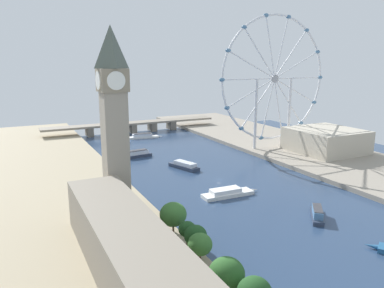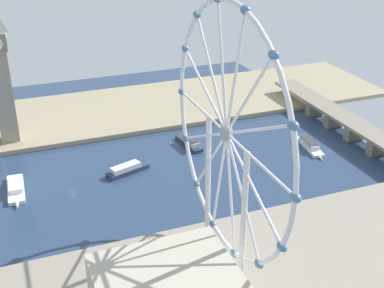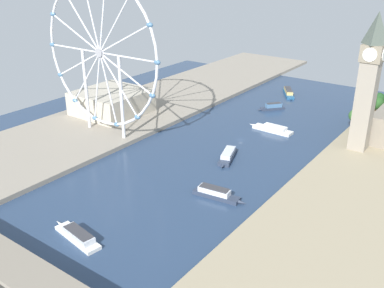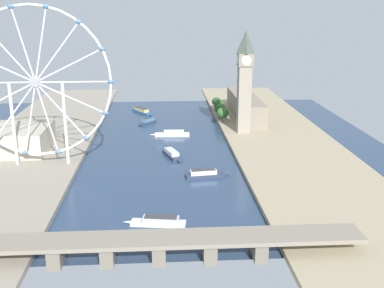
{
  "view_description": "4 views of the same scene",
  "coord_description": "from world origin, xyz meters",
  "px_view_note": "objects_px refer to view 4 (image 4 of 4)",
  "views": [
    {
      "loc": [
        -119.73,
        -201.16,
        75.38
      ],
      "look_at": [
        -12.28,
        14.82,
        21.86
      ],
      "focal_mm": 35.13,
      "sensor_mm": 36.0,
      "label": 1
    },
    {
      "loc": [
        249.44,
        -27.28,
        144.93
      ],
      "look_at": [
        3.1,
        67.91,
        17.88
      ],
      "focal_mm": 48.68,
      "sensor_mm": 36.0,
      "label": 2
    },
    {
      "loc": [
        -141.72,
        253.97,
        120.62
      ],
      "look_at": [
        4.27,
        53.27,
        14.01
      ],
      "focal_mm": 40.79,
      "sensor_mm": 36.0,
      "label": 3
    },
    {
      "loc": [
        -2.58,
        375.25,
        110.59
      ],
      "look_at": [
        -23.21,
        58.16,
        17.44
      ],
      "focal_mm": 44.04,
      "sensor_mm": 36.0,
      "label": 4
    }
  ],
  "objects_px": {
    "tour_boat_4": "(142,111)",
    "river_bridge": "(159,244)",
    "parliament_block": "(245,106)",
    "tour_boat_0": "(159,221)",
    "clock_tower": "(245,80)",
    "tour_boat_5": "(172,134)",
    "ferris_wheel": "(36,84)",
    "tour_boat_2": "(148,121)",
    "riverside_hall": "(15,139)",
    "tour_boat_1": "(205,174)",
    "tour_boat_3": "(172,154)"
  },
  "relations": [
    {
      "from": "riverside_hall",
      "to": "tour_boat_0",
      "type": "xyz_separation_m",
      "value": [
        -110.7,
        131.02,
        -10.11
      ]
    },
    {
      "from": "riverside_hall",
      "to": "tour_boat_4",
      "type": "relative_size",
      "value": 1.56
    },
    {
      "from": "clock_tower",
      "to": "tour_boat_5",
      "type": "height_order",
      "value": "clock_tower"
    },
    {
      "from": "parliament_block",
      "to": "tour_boat_2",
      "type": "relative_size",
      "value": 5.44
    },
    {
      "from": "tour_boat_1",
      "to": "tour_boat_2",
      "type": "xyz_separation_m",
      "value": [
        42.39,
        -153.47,
        -0.03
      ]
    },
    {
      "from": "tour_boat_5",
      "to": "tour_boat_2",
      "type": "bearing_deg",
      "value": -61.42
    },
    {
      "from": "ferris_wheel",
      "to": "tour_boat_0",
      "type": "relative_size",
      "value": 3.22
    },
    {
      "from": "river_bridge",
      "to": "tour_boat_1",
      "type": "height_order",
      "value": "river_bridge"
    },
    {
      "from": "tour_boat_1",
      "to": "tour_boat_4",
      "type": "relative_size",
      "value": 0.94
    },
    {
      "from": "tour_boat_0",
      "to": "river_bridge",
      "type": "bearing_deg",
      "value": 99.15
    },
    {
      "from": "clock_tower",
      "to": "parliament_block",
      "type": "distance_m",
      "value": 75.49
    },
    {
      "from": "river_bridge",
      "to": "tour_boat_5",
      "type": "xyz_separation_m",
      "value": [
        -11.28,
        -212.74,
        -5.97
      ]
    },
    {
      "from": "clock_tower",
      "to": "ferris_wheel",
      "type": "relative_size",
      "value": 0.81
    },
    {
      "from": "river_bridge",
      "to": "tour_boat_4",
      "type": "bearing_deg",
      "value": -86.47
    },
    {
      "from": "tour_boat_3",
      "to": "tour_boat_5",
      "type": "xyz_separation_m",
      "value": [
        -1.6,
        -61.86,
        -0.32
      ]
    },
    {
      "from": "ferris_wheel",
      "to": "tour_boat_5",
      "type": "relative_size",
      "value": 3.07
    },
    {
      "from": "tour_boat_1",
      "to": "tour_boat_2",
      "type": "relative_size",
      "value": 1.48
    },
    {
      "from": "tour_boat_0",
      "to": "tour_boat_1",
      "type": "height_order",
      "value": "tour_boat_1"
    },
    {
      "from": "riverside_hall",
      "to": "tour_boat_5",
      "type": "xyz_separation_m",
      "value": [
        -122.19,
        -46.64,
        -10.31
      ]
    },
    {
      "from": "parliament_block",
      "to": "tour_boat_0",
      "type": "distance_m",
      "value": 256.68
    },
    {
      "from": "ferris_wheel",
      "to": "tour_boat_2",
      "type": "height_order",
      "value": "ferris_wheel"
    },
    {
      "from": "river_bridge",
      "to": "tour_boat_3",
      "type": "bearing_deg",
      "value": -93.67
    },
    {
      "from": "parliament_block",
      "to": "tour_boat_3",
      "type": "height_order",
      "value": "parliament_block"
    },
    {
      "from": "tour_boat_5",
      "to": "tour_boat_4",
      "type": "bearing_deg",
      "value": -70.28
    },
    {
      "from": "tour_boat_4",
      "to": "river_bridge",
      "type": "bearing_deg",
      "value": -28.48
    },
    {
      "from": "river_bridge",
      "to": "tour_boat_4",
      "type": "height_order",
      "value": "river_bridge"
    },
    {
      "from": "tour_boat_0",
      "to": "clock_tower",
      "type": "bearing_deg",
      "value": -104.16
    },
    {
      "from": "clock_tower",
      "to": "ferris_wheel",
      "type": "distance_m",
      "value": 175.97
    },
    {
      "from": "river_bridge",
      "to": "tour_boat_3",
      "type": "height_order",
      "value": "river_bridge"
    },
    {
      "from": "parliament_block",
      "to": "river_bridge",
      "type": "bearing_deg",
      "value": 72.38
    },
    {
      "from": "tour_boat_2",
      "to": "tour_boat_3",
      "type": "bearing_deg",
      "value": 50.99
    },
    {
      "from": "river_bridge",
      "to": "tour_boat_5",
      "type": "relative_size",
      "value": 5.2
    },
    {
      "from": "riverside_hall",
      "to": "tour_boat_5",
      "type": "height_order",
      "value": "riverside_hall"
    },
    {
      "from": "ferris_wheel",
      "to": "tour_boat_2",
      "type": "distance_m",
      "value": 155.89
    },
    {
      "from": "tour_boat_5",
      "to": "ferris_wheel",
      "type": "bearing_deg",
      "value": 42.45
    },
    {
      "from": "parliament_block",
      "to": "tour_boat_0",
      "type": "height_order",
      "value": "parliament_block"
    },
    {
      "from": "riverside_hall",
      "to": "tour_boat_1",
      "type": "bearing_deg",
      "value": 156.69
    },
    {
      "from": "clock_tower",
      "to": "riverside_hall",
      "type": "xyz_separation_m",
      "value": [
        185.25,
        44.8,
        -36.76
      ]
    },
    {
      "from": "riverside_hall",
      "to": "parliament_block",
      "type": "bearing_deg",
      "value": -151.04
    },
    {
      "from": "riverside_hall",
      "to": "tour_boat_3",
      "type": "relative_size",
      "value": 1.75
    },
    {
      "from": "riverside_hall",
      "to": "tour_boat_5",
      "type": "bearing_deg",
      "value": -159.11
    },
    {
      "from": "tour_boat_4",
      "to": "tour_boat_5",
      "type": "distance_m",
      "value": 98.78
    },
    {
      "from": "parliament_block",
      "to": "tour_boat_0",
      "type": "bearing_deg",
      "value": 69.96
    },
    {
      "from": "clock_tower",
      "to": "tour_boat_2",
      "type": "xyz_separation_m",
      "value": [
        86.05,
        -47.65,
        -46.53
      ]
    },
    {
      "from": "river_bridge",
      "to": "tour_boat_4",
      "type": "distance_m",
      "value": 307.43
    },
    {
      "from": "clock_tower",
      "to": "tour_boat_4",
      "type": "relative_size",
      "value": 2.68
    },
    {
      "from": "tour_boat_4",
      "to": "tour_boat_5",
      "type": "relative_size",
      "value": 0.92
    },
    {
      "from": "parliament_block",
      "to": "tour_boat_0",
      "type": "relative_size",
      "value": 3.34
    },
    {
      "from": "clock_tower",
      "to": "tour_boat_1",
      "type": "bearing_deg",
      "value": 67.58
    },
    {
      "from": "clock_tower",
      "to": "tour_boat_2",
      "type": "bearing_deg",
      "value": -28.97
    }
  ]
}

